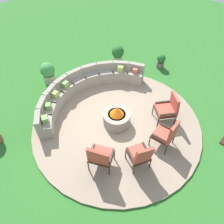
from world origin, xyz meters
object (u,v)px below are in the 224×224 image
(lounge_chair_back_right, at_px, (168,108))
(potted_plant_4, at_px, (161,61))
(lounge_chair_back_left, at_px, (167,134))
(potted_plant_3, at_px, (118,53))
(potted_plant_1, at_px, (48,72))
(fire_pit, at_px, (117,117))
(curved_stone_bench, at_px, (84,89))
(lounge_chair_front_left, at_px, (100,156))
(lounge_chair_front_right, at_px, (140,155))

(lounge_chair_back_right, bearing_deg, potted_plant_4, -13.99)
(lounge_chair_back_left, height_order, potted_plant_3, lounge_chair_back_left)
(lounge_chair_back_right, relative_size, potted_plant_1, 1.20)
(lounge_chair_back_left, bearing_deg, fire_pit, 95.19)
(potted_plant_4, bearing_deg, fire_pit, -168.65)
(potted_plant_3, bearing_deg, curved_stone_bench, -166.60)
(potted_plant_3, xyz_separation_m, potted_plant_4, (0.86, -1.61, -0.07))
(lounge_chair_back_left, bearing_deg, lounge_chair_front_left, 147.83)
(lounge_chair_front_left, xyz_separation_m, lounge_chair_back_left, (1.75, -0.88, -0.01))
(lounge_chair_back_right, distance_m, potted_plant_3, 3.71)
(fire_pit, xyz_separation_m, lounge_chair_front_right, (-0.72, -1.44, 0.25))
(lounge_chair_back_left, distance_m, potted_plant_1, 4.97)
(lounge_chair_back_right, height_order, potted_plant_1, lounge_chair_back_right)
(lounge_chair_front_right, relative_size, potted_plant_3, 1.41)
(lounge_chair_back_left, distance_m, lounge_chair_back_right, 1.05)
(curved_stone_bench, height_order, lounge_chair_front_right, lounge_chair_front_right)
(lounge_chair_front_right, distance_m, lounge_chair_back_right, 1.97)
(curved_stone_bench, relative_size, potted_plant_4, 7.23)
(lounge_chair_front_right, bearing_deg, potted_plant_1, 109.79)
(potted_plant_3, bearing_deg, lounge_chair_back_right, -113.78)
(curved_stone_bench, height_order, lounge_chair_back_left, lounge_chair_back_left)
(fire_pit, bearing_deg, potted_plant_3, 40.66)
(curved_stone_bench, bearing_deg, lounge_chair_back_right, -70.64)
(lounge_chair_back_left, height_order, potted_plant_1, lounge_chair_back_left)
(fire_pit, bearing_deg, lounge_chair_back_left, -79.31)
(lounge_chair_front_right, bearing_deg, potted_plant_4, 53.57)
(curved_stone_bench, xyz_separation_m, potted_plant_4, (3.34, -1.02, -0.04))
(lounge_chair_front_left, xyz_separation_m, lounge_chair_back_right, (2.67, -0.36, -0.02))
(fire_pit, height_order, potted_plant_4, fire_pit)
(potted_plant_1, bearing_deg, potted_plant_3, -20.16)
(lounge_chair_back_left, height_order, lounge_chair_back_right, lounge_chair_back_left)
(potted_plant_3, bearing_deg, potted_plant_1, 159.84)
(fire_pit, xyz_separation_m, potted_plant_3, (2.71, 2.32, 0.06))
(curved_stone_bench, xyz_separation_m, lounge_chair_back_left, (0.07, -3.32, 0.23))
(lounge_chair_front_right, relative_size, potted_plant_1, 1.22)
(curved_stone_bench, xyz_separation_m, lounge_chair_front_left, (-1.68, -2.44, 0.24))
(lounge_chair_front_left, height_order, lounge_chair_front_right, lounge_chair_front_left)
(lounge_chair_front_left, distance_m, lounge_chair_back_left, 1.96)
(lounge_chair_front_left, height_order, potted_plant_4, lounge_chair_front_left)
(potted_plant_3, bearing_deg, potted_plant_4, -61.74)
(lounge_chair_back_left, bearing_deg, potted_plant_1, 89.39)
(potted_plant_3, bearing_deg, lounge_chair_front_left, -143.93)
(potted_plant_4, bearing_deg, lounge_chair_back_left, -144.86)
(lounge_chair_front_right, bearing_deg, lounge_chair_front_left, 161.79)
(potted_plant_1, bearing_deg, fire_pit, -87.90)
(lounge_chair_back_left, xyz_separation_m, potted_plant_1, (-0.42, 4.95, -0.15))
(fire_pit, distance_m, lounge_chair_front_left, 1.64)
(curved_stone_bench, distance_m, lounge_chair_back_left, 3.33)
(lounge_chair_front_left, bearing_deg, lounge_chair_front_right, 18.56)
(potted_plant_3, bearing_deg, lounge_chair_back_left, -121.61)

